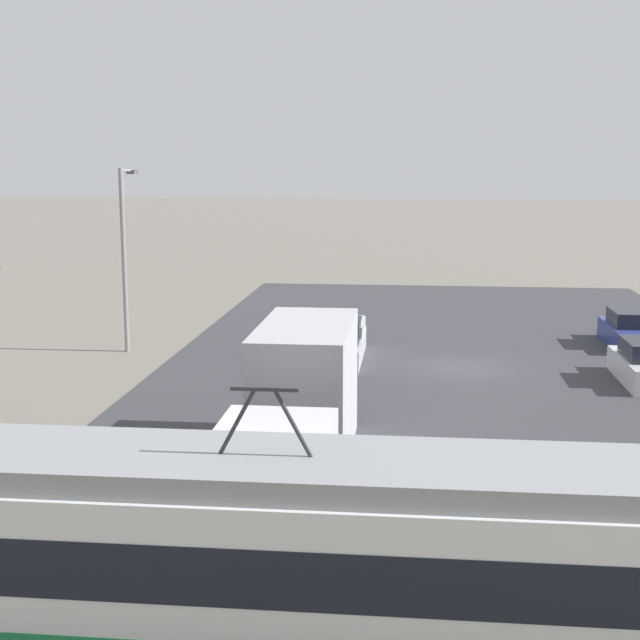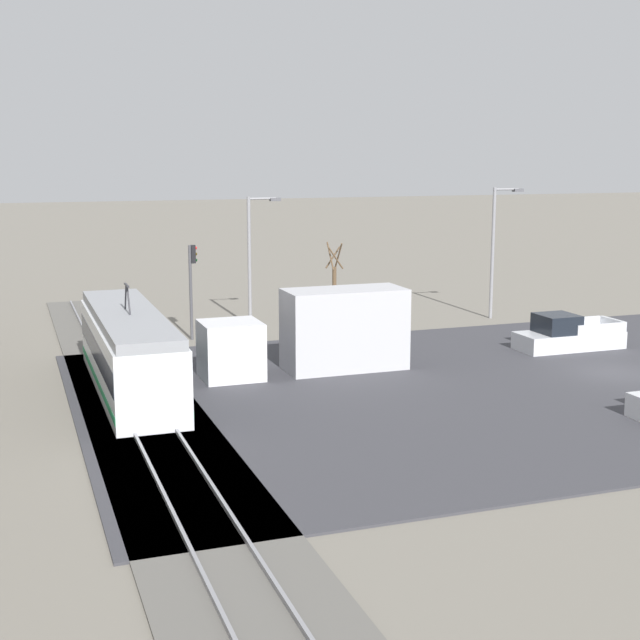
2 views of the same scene
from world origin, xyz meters
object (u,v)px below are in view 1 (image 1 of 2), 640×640
Objects in this scene: light_rail_tram at (266,552)px; street_lamp_near_crossing at (125,246)px; box_truck at (300,408)px; sedan_car_1 at (628,331)px; pickup_truck at (337,343)px.

street_lamp_near_crossing is (9.82, -22.87, 2.84)m from light_rail_tram.
box_truck is 17.42m from street_lamp_near_crossing.
light_rail_tram is at bearing 113.25° from street_lamp_near_crossing.
box_truck is 2.02× the size of sedan_car_1.
light_rail_tram is 2.36× the size of pickup_truck.
sedan_car_1 is at bearing -172.26° from street_lamp_near_crossing.
pickup_truck is 1.18× the size of sedan_car_1.
light_rail_tram is 21.73m from pickup_truck.
sedan_car_1 is (-11.71, -25.80, -0.94)m from light_rail_tram.
light_rail_tram is 1.38× the size of box_truck.
light_rail_tram is 1.64× the size of street_lamp_near_crossing.
light_rail_tram is at bearing 65.58° from sedan_car_1.
light_rail_tram is 2.78× the size of sedan_car_1.
street_lamp_near_crossing is (9.30, -14.47, 2.74)m from box_truck.
pickup_truck is at bearing 18.26° from sedan_car_1.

